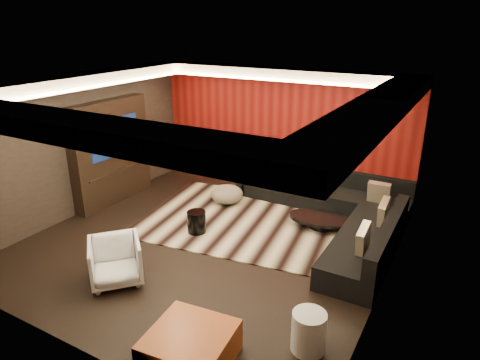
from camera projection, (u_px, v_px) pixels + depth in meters
The scene contains 26 objects.
floor at pixel (209, 243), 7.67m from camera, with size 6.00×6.00×0.02m, color black.
ceiling at pixel (204, 83), 6.68m from camera, with size 6.00×6.00×0.02m, color silver.
wall_back at pixel (281, 130), 9.63m from camera, with size 6.00×0.02×2.80m, color black.
wall_left at pixel (81, 144), 8.56m from camera, with size 0.02×6.00×2.80m, color black.
wall_right at pixel (392, 204), 5.79m from camera, with size 0.02×6.00×2.80m, color black.
red_feature_wall at pixel (280, 131), 9.60m from camera, with size 5.98×0.05×2.78m, color #6B0C0A.
soffit_back at pixel (277, 73), 8.92m from camera, with size 6.00×0.60×0.22m, color silver.
soffit_front at pixel (62, 126), 4.52m from camera, with size 6.00×0.60×0.22m, color silver.
soffit_left at pixel (84, 80), 7.96m from camera, with size 0.60×4.80×0.22m, color silver.
soffit_right at pixel (380, 107), 5.48m from camera, with size 0.60×4.80×0.22m, color silver.
cove_back at pixel (270, 79), 8.67m from camera, with size 4.80×0.08×0.04m, color #FFD899.
cove_front at pixel (89, 128), 4.83m from camera, with size 4.80×0.08×0.04m, color #FFD899.
cove_left at pixel (98, 86), 7.83m from camera, with size 0.08×4.80×0.04m, color #FFD899.
cove_right at pixel (353, 112), 5.67m from camera, with size 0.08×4.80×0.04m, color #FFD899.
tv_surround at pixel (111, 152), 9.08m from camera, with size 0.30×2.00×2.20m, color black.
tv_screen at pixel (115, 137), 8.88m from camera, with size 0.04×1.30×0.80m, color black.
tv_shelf at pixel (118, 171), 9.15m from camera, with size 0.04×1.60×0.04m, color black.
rug at pixel (248, 220), 8.47m from camera, with size 4.00×3.00×0.02m, color #C8B692.
coffee_table at pixel (321, 222), 8.15m from camera, with size 1.25×1.25×0.21m, color black.
drum_stool at pixel (197, 222), 7.93m from camera, with size 0.35×0.35×0.41m, color black.
striped_pouf at pixel (227, 194), 9.21m from camera, with size 0.69×0.69×0.38m, color beige.
white_side_table at pixel (309, 332), 5.10m from camera, with size 0.41×0.41×0.52m, color white.
orange_ottoman at pixel (190, 348), 4.92m from camera, with size 0.92×0.92×0.41m, color maroon.
armchair at pixel (116, 261), 6.42m from camera, with size 0.74×0.76×0.69m, color silver.
sectional_sofa at pixel (336, 211), 8.30m from camera, with size 3.65×3.50×0.75m.
throw_pillows at pixel (342, 198), 7.97m from camera, with size 3.20×2.79×0.50m.
Camera 1 is at (3.81, -5.64, 3.75)m, focal length 32.00 mm.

